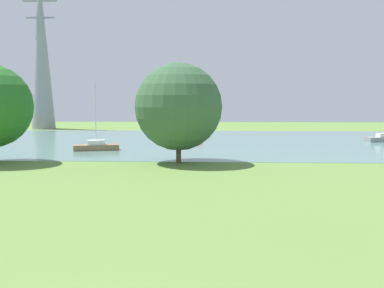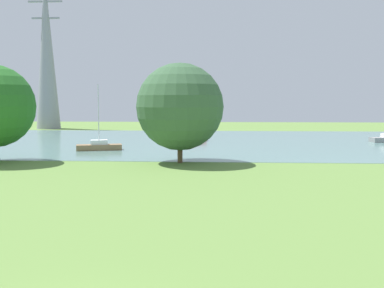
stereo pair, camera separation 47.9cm
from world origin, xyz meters
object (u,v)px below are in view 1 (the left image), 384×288
(sailboat_gray, at_px, (384,138))
(tree_west_near, at_px, (178,107))
(sailboat_brown, at_px, (96,146))
(electricity_pylon, at_px, (41,50))
(sailboat_red, at_px, (185,137))

(sailboat_gray, bearing_deg, tree_west_near, -140.27)
(sailboat_brown, xyz_separation_m, electricity_pylon, (-19.24, 35.85, 14.21))
(sailboat_brown, height_order, tree_west_near, tree_west_near)
(sailboat_red, bearing_deg, sailboat_brown, -127.03)
(sailboat_red, distance_m, sailboat_brown, 14.79)
(sailboat_brown, relative_size, electricity_pylon, 0.24)
(sailboat_red, distance_m, tree_west_near, 21.52)
(sailboat_gray, distance_m, tree_west_near, 33.11)
(sailboat_gray, distance_m, electricity_pylon, 60.91)
(tree_west_near, xyz_separation_m, electricity_pylon, (-28.85, 45.10, 9.83))
(sailboat_red, relative_size, tree_west_near, 0.78)
(tree_west_near, bearing_deg, sailboat_gray, 39.73)
(sailboat_gray, height_order, sailboat_red, sailboat_gray)
(sailboat_brown, bearing_deg, sailboat_red, 52.97)
(sailboat_brown, relative_size, tree_west_near, 0.82)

